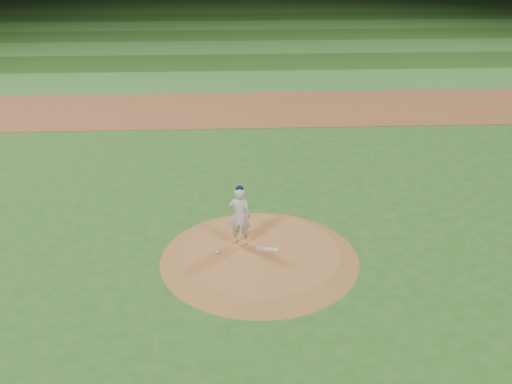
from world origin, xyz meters
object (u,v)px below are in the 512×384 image
pitching_rubber (267,249)px  pitchers_mound (260,255)px  rosin_bag (217,252)px  pitcher_on_mound (240,215)px

pitching_rubber → pitchers_mound: bearing=-158.6°
rosin_bag → pitcher_on_mound: (0.64, 0.52, 0.84)m
pitchers_mound → pitcher_on_mound: pitcher_on_mound is taller
rosin_bag → pitching_rubber: bearing=4.2°
pitcher_on_mound → rosin_bag: bearing=-140.9°
pitchers_mound → pitching_rubber: (0.21, 0.04, 0.14)m
pitching_rubber → rosin_bag: (-1.38, -0.10, 0.02)m
pitchers_mound → rosin_bag: rosin_bag is taller
rosin_bag → pitcher_on_mound: size_ratio=0.07×
pitchers_mound → rosin_bag: size_ratio=45.41×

